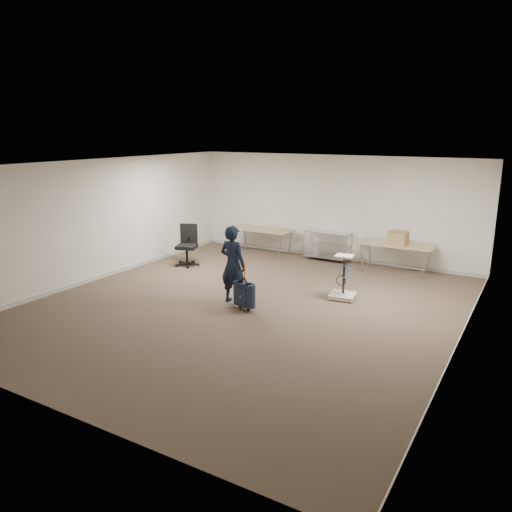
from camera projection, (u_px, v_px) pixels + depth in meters
The scene contains 10 objects.
ground at pixel (247, 306), 10.02m from camera, with size 9.00×9.00×0.00m, color #403027.
room_shell at pixel (279, 286), 11.16m from camera, with size 8.00×9.00×9.00m.
folding_table_left at pixel (262, 230), 14.09m from camera, with size 1.80×0.75×0.73m.
folding_table_right at pixel (396, 246), 12.23m from camera, with size 1.80×0.75×0.73m.
wire_shelf at pixel (328, 244), 13.43m from camera, with size 1.22×0.47×0.80m.
person at pixel (233, 264), 10.04m from camera, with size 0.59×0.38×1.61m, color black.
suitcase at pixel (244, 295), 9.73m from camera, with size 0.37×0.27×0.93m.
office_chair at pixel (187, 253), 12.98m from camera, with size 0.65×0.66×1.07m.
equipment_cart at pixel (343, 287), 10.40m from camera, with size 0.57×0.57×0.93m.
cardboard_box at pixel (398, 238), 12.09m from camera, with size 0.44×0.33×0.33m, color #9E7649.
Camera 1 is at (4.94, -8.08, 3.43)m, focal length 35.00 mm.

